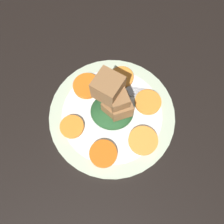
{
  "coord_description": "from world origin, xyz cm",
  "views": [
    {
      "loc": [
        -2.14,
        16.33,
        48.61
      ],
      "look_at": [
        0.0,
        0.0,
        4.1
      ],
      "focal_mm": 35.0,
      "sensor_mm": 36.0,
      "label": 1
    }
  ],
  "objects": [
    {
      "name": "table_slab",
      "position": [
        0.0,
        0.0,
        1.0
      ],
      "size": [
        120.0,
        120.0,
        2.0
      ],
      "primitive_type": "cube",
      "color": "black",
      "rests_on": "ground"
    },
    {
      "name": "plate",
      "position": [
        0.0,
        0.0,
        2.52
      ],
      "size": [
        28.01,
        28.01,
        1.05
      ],
      "color": "beige",
      "rests_on": "table_slab"
    },
    {
      "name": "carrot_slice_0",
      "position": [
        -7.29,
        5.27,
        3.55
      ],
      "size": [
        6.23,
        6.23,
        0.9
      ],
      "primitive_type": "cylinder",
      "color": "orange",
      "rests_on": "plate"
    },
    {
      "name": "carrot_slice_1",
      "position": [
        -7.65,
        -3.61,
        3.55
      ],
      "size": [
        5.95,
        5.95,
        0.9
      ],
      "primitive_type": "cylinder",
      "color": "orange",
      "rests_on": "plate"
    },
    {
      "name": "carrot_slice_2",
      "position": [
        -1.1,
        -9.12,
        3.55
      ],
      "size": [
        5.51,
        5.51,
        0.9
      ],
      "primitive_type": "cylinder",
      "color": "orange",
      "rests_on": "plate"
    },
    {
      "name": "carrot_slice_3",
      "position": [
        6.62,
        -5.84,
        3.55
      ],
      "size": [
        6.39,
        6.39,
        0.9
      ],
      "primitive_type": "cylinder",
      "color": "orange",
      "rests_on": "plate"
    },
    {
      "name": "carrot_slice_4",
      "position": [
        8.14,
        4.26,
        3.55
      ],
      "size": [
        5.15,
        5.15,
        0.9
      ],
      "primitive_type": "cylinder",
      "color": "orange",
      "rests_on": "plate"
    },
    {
      "name": "carrot_slice_5",
      "position": [
        0.63,
        9.09,
        3.55
      ],
      "size": [
        5.78,
        5.78,
        0.9
      ],
      "primitive_type": "cylinder",
      "color": "#D66114",
      "rests_on": "plate"
    },
    {
      "name": "center_pile",
      "position": [
        -0.15,
        -0.29,
        7.75
      ],
      "size": [
        9.33,
        8.75,
        12.26
      ],
      "color": "#235128",
      "rests_on": "plate"
    },
    {
      "name": "fork",
      "position": [
        0.04,
        -6.04,
        3.3
      ],
      "size": [
        19.0,
        2.65,
        0.4
      ],
      "rotation": [
        0.0,
        0.0,
        -0.05
      ],
      "color": "#B2B2B7",
      "rests_on": "plate"
    }
  ]
}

